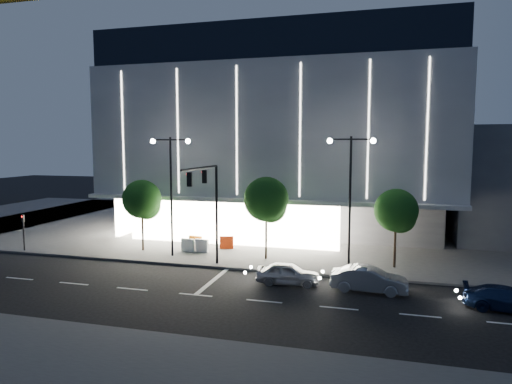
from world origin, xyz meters
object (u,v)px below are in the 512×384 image
Objects in this scene: car_lead at (288,274)px; car_third at (507,299)px; tree_left at (142,201)px; car_second at (369,279)px; barrier_b at (202,246)px; barrier_c at (227,242)px; street_lamp_west at (171,178)px; traffic_mast at (209,197)px; barrier_d at (188,245)px; tree_mid at (267,202)px; tree_right at (396,213)px; barrier_a at (196,242)px; ped_signal_far at (23,229)px; street_lamp_east at (350,182)px.

car_lead is 0.92× the size of car_third.
tree_left is 1.31× the size of car_second.
tree_left is 5.80m from barrier_b.
barrier_c is (6.16, 2.22, -3.38)m from tree_left.
traffic_mast is at bearing -33.65° from street_lamp_west.
car_lead is at bearing -22.75° from barrier_d.
tree_mid reaches higher than tree_right.
tree_right is at bearing 3.73° from barrier_a.
street_lamp_west is 1.63× the size of tree_right.
tree_mid is at bearing 7.55° from ped_signal_far.
street_lamp_west is (-4.00, 2.66, 0.93)m from traffic_mast.
tree_left is 25.42m from car_third.
tree_left is (-15.97, 1.02, -1.92)m from street_lamp_east.
ped_signal_far is (-25.00, -1.50, -4.07)m from street_lamp_east.
street_lamp_east is at bearing -33.27° from barrier_c.
traffic_mast is at bearing -129.42° from tree_mid.
barrier_b is (4.67, 0.64, -3.38)m from tree_left.
street_lamp_east is 8.18× the size of barrier_d.
barrier_b is (-11.31, 1.66, -5.31)m from street_lamp_east.
barrier_b is at bearing 171.65° from street_lamp_east.
barrier_a is at bearing 66.11° from car_second.
barrier_b is (-12.74, 5.98, -0.07)m from car_second.
street_lamp_east is 2.15× the size of car_third.
tree_left is 10.00m from tree_mid.
street_lamp_west is 5.99m from barrier_a.
car_third is at bearing -9.41° from barrier_d.
ped_signal_far is 0.52× the size of tree_left.
car_second is at bearing -13.46° from barrier_d.
tree_mid is at bearing 180.00° from tree_right.
car_third is (33.34, -4.06, -1.28)m from ped_signal_far.
traffic_mast is 7.95m from tree_left.
tree_left is 5.20× the size of barrier_b.
barrier_b is (-2.31, 4.32, -4.38)m from traffic_mast.
car_lead is 3.52× the size of barrier_b.
car_third is 3.81× the size of barrier_c.
car_lead is at bearing -63.15° from tree_mid.
car_lead is 4.78m from car_second.
ped_signal_far is 33.61m from car_third.
street_lamp_east is 1.57× the size of tree_left.
tree_mid reaches higher than ped_signal_far.
barrier_b and barrier_c have the same top height.
barrier_a is (12.75, 4.19, -1.24)m from ped_signal_far.
tree_left is 19.00m from tree_right.
traffic_mast is 2.36× the size of ped_signal_far.
car_second reaches higher than barrier_c.
barrier_d is at bearing 70.25° from car_second.
car_lead is at bearing -63.90° from barrier_c.
barrier_b and barrier_d have the same top height.
tree_left is at bearing -180.00° from tree_mid.
ped_signal_far is 0.49× the size of tree_mid.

